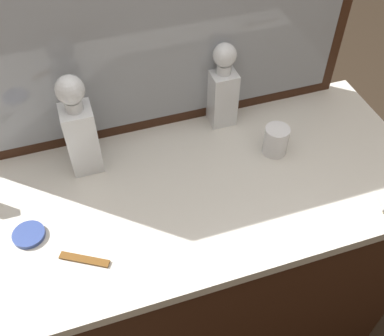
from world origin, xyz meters
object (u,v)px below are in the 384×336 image
at_px(crystal_tumbler_left, 276,141).
at_px(porcelain_dish, 29,235).
at_px(tortoiseshell_comb, 84,259).
at_px(crystal_decanter_rear, 80,133).
at_px(crystal_decanter_right, 222,92).

bearing_deg(crystal_tumbler_left, porcelain_dish, -173.36).
distance_m(crystal_tumbler_left, tortoiseshell_comb, 0.64).
bearing_deg(tortoiseshell_comb, porcelain_dish, 136.90).
xyz_separation_m(crystal_decanter_rear, tortoiseshell_comb, (-0.06, -0.32, -0.12)).
bearing_deg(crystal_decanter_right, porcelain_dish, -156.71).
bearing_deg(porcelain_dish, crystal_tumbler_left, 6.64).
distance_m(porcelain_dish, tortoiseshell_comb, 0.17).
height_order(porcelain_dish, tortoiseshell_comb, porcelain_dish).
distance_m(crystal_decanter_rear, porcelain_dish, 0.30).
height_order(crystal_decanter_right, tortoiseshell_comb, crystal_decanter_right).
relative_size(crystal_decanter_rear, tortoiseshell_comb, 2.61).
relative_size(crystal_decanter_right, tortoiseshell_comb, 2.33).
xyz_separation_m(crystal_decanter_right, crystal_decanter_rear, (-0.44, -0.07, 0.01)).
xyz_separation_m(porcelain_dish, tortoiseshell_comb, (0.12, -0.12, -0.00)).
height_order(crystal_tumbler_left, porcelain_dish, crystal_tumbler_left).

